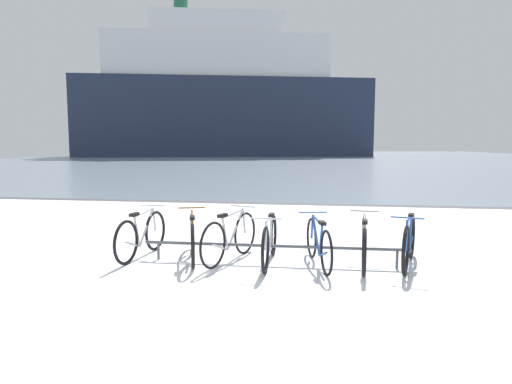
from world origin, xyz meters
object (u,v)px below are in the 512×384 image
(ferry_ship, at_px, (223,99))
(bicycle_6, at_px, (409,242))
(bicycle_3, at_px, (270,241))
(bicycle_4, at_px, (318,243))
(bicycle_1, at_px, (192,238))
(bicycle_2, at_px, (230,237))
(bicycle_5, at_px, (364,243))
(bicycle_0, at_px, (142,235))

(ferry_ship, bearing_deg, bicycle_6, -74.58)
(bicycle_3, height_order, bicycle_4, bicycle_3)
(bicycle_1, height_order, bicycle_3, bicycle_3)
(bicycle_4, distance_m, ferry_ship, 65.75)
(bicycle_2, relative_size, bicycle_6, 0.99)
(bicycle_1, distance_m, bicycle_5, 2.72)
(bicycle_1, distance_m, bicycle_2, 0.62)
(bicycle_2, height_order, bicycle_3, bicycle_2)
(bicycle_3, relative_size, bicycle_6, 1.05)
(bicycle_1, xyz_separation_m, bicycle_6, (3.39, 0.10, 0.01))
(bicycle_3, bearing_deg, bicycle_5, 4.91)
(bicycle_3, relative_size, bicycle_4, 1.08)
(ferry_ship, bearing_deg, bicycle_5, -75.16)
(bicycle_1, height_order, bicycle_2, bicycle_2)
(bicycle_0, bearing_deg, bicycle_6, 1.01)
(bicycle_1, xyz_separation_m, bicycle_3, (1.27, -0.06, 0.00))
(bicycle_2, distance_m, bicycle_3, 0.65)
(bicycle_4, bearing_deg, ferry_ship, 104.22)
(bicycle_0, xyz_separation_m, bicycle_6, (4.27, 0.08, 0.01))
(bicycle_3, distance_m, bicycle_5, 1.46)
(bicycle_0, xyz_separation_m, bicycle_1, (0.88, -0.03, -0.01))
(bicycle_5, bearing_deg, bicycle_6, 3.41)
(bicycle_5, height_order, ferry_ship, ferry_ship)
(bicycle_5, relative_size, ferry_ship, 0.04)
(bicycle_1, distance_m, bicycle_3, 1.27)
(bicycle_0, bearing_deg, ferry_ship, 101.73)
(bicycle_6, bearing_deg, ferry_ship, 105.42)
(bicycle_0, relative_size, bicycle_5, 0.95)
(bicycle_4, height_order, bicycle_6, bicycle_6)
(bicycle_0, distance_m, bicycle_1, 0.88)
(bicycle_0, relative_size, bicycle_6, 0.99)
(bicycle_2, xyz_separation_m, bicycle_6, (2.77, 0.08, -0.01))
(bicycle_5, bearing_deg, bicycle_1, -178.64)
(bicycle_3, distance_m, bicycle_4, 0.76)
(bicycle_0, height_order, bicycle_6, bicycle_6)
(bicycle_5, distance_m, bicycle_6, 0.67)
(bicycle_4, xyz_separation_m, bicycle_5, (0.70, 0.13, 0.00))
(bicycle_4, bearing_deg, bicycle_5, 10.88)
(bicycle_5, bearing_deg, bicycle_3, -175.09)
(bicycle_0, bearing_deg, bicycle_4, -1.95)
(bicycle_1, distance_m, bicycle_6, 3.39)
(bicycle_4, relative_size, bicycle_6, 0.97)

